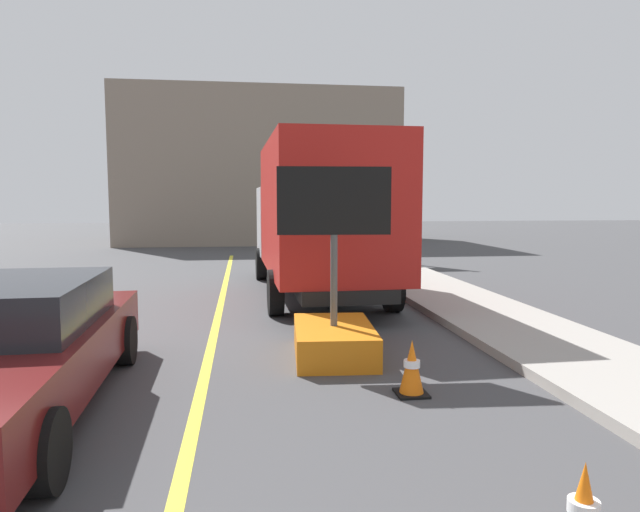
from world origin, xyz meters
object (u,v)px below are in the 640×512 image
at_px(highway_guide_sign, 349,168).
at_px(traffic_cone_mid_lane, 412,368).
at_px(pickup_car, 0,349).
at_px(arrow_board_trailer, 334,323).
at_px(box_truck, 319,216).

relative_size(highway_guide_sign, traffic_cone_mid_lane, 7.78).
bearing_deg(pickup_car, arrow_board_trailer, 24.05).
xyz_separation_m(pickup_car, highway_guide_sign, (6.39, 14.50, 2.72)).
distance_m(box_truck, traffic_cone_mid_lane, 6.97).
relative_size(box_truck, traffic_cone_mid_lane, 12.38).
xyz_separation_m(pickup_car, traffic_cone_mid_lane, (4.41, -0.01, -0.38)).
relative_size(arrow_board_trailer, pickup_car, 0.52).
bearing_deg(highway_guide_sign, arrow_board_trailer, -101.55).
xyz_separation_m(arrow_board_trailer, highway_guide_sign, (2.62, 12.82, 2.94)).
distance_m(highway_guide_sign, traffic_cone_mid_lane, 14.98).
distance_m(pickup_car, highway_guide_sign, 16.08).
height_order(arrow_board_trailer, pickup_car, arrow_board_trailer).
xyz_separation_m(box_truck, highway_guide_sign, (2.16, 7.72, 1.55)).
bearing_deg(traffic_cone_mid_lane, arrow_board_trailer, 110.49).
height_order(pickup_car, traffic_cone_mid_lane, pickup_car).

